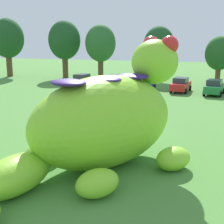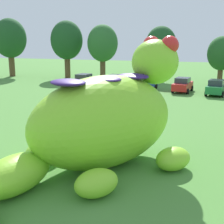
% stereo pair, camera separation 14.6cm
% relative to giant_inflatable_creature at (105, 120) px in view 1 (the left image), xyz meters
% --- Properties ---
extents(ground_plane, '(160.00, 160.00, 0.00)m').
position_rel_giant_inflatable_creature_xyz_m(ground_plane, '(-0.79, -0.73, -2.25)').
color(ground_plane, '#4C8438').
extents(giant_inflatable_creature, '(8.32, 11.95, 6.15)m').
position_rel_giant_inflatable_creature_xyz_m(giant_inflatable_creature, '(0.00, 0.00, 0.00)').
color(giant_inflatable_creature, '#8CD12D').
rests_on(giant_inflatable_creature, ground).
extents(car_yellow, '(2.23, 4.24, 1.72)m').
position_rel_giant_inflatable_creature_xyz_m(car_yellow, '(-11.80, 23.50, -1.39)').
color(car_yellow, yellow).
rests_on(car_yellow, ground).
extents(car_silver, '(2.53, 4.35, 1.72)m').
position_rel_giant_inflatable_creature_xyz_m(car_silver, '(-7.84, 23.91, -1.39)').
color(car_silver, '#B7BABF').
rests_on(car_silver, ground).
extents(car_blue, '(2.39, 4.31, 1.72)m').
position_rel_giant_inflatable_creature_xyz_m(car_blue, '(-3.67, 23.94, -1.39)').
color(car_blue, '#2347B7').
rests_on(car_blue, ground).
extents(car_red, '(2.24, 4.25, 1.72)m').
position_rel_giant_inflatable_creature_xyz_m(car_red, '(0.84, 23.63, -1.39)').
color(car_red, red).
rests_on(car_red, ground).
extents(car_green, '(2.34, 4.29, 1.72)m').
position_rel_giant_inflatable_creature_xyz_m(car_green, '(4.62, 22.78, -1.39)').
color(car_green, '#1E7238').
rests_on(car_green, ground).
extents(tree_far_left, '(5.41, 5.41, 9.60)m').
position_rel_giant_inflatable_creature_xyz_m(tree_far_left, '(-28.67, 31.01, 4.03)').
color(tree_far_left, brown).
rests_on(tree_far_left, ground).
extents(tree_left, '(5.13, 5.13, 9.10)m').
position_rel_giant_inflatable_creature_xyz_m(tree_left, '(-18.83, 32.40, 3.70)').
color(tree_left, brown).
rests_on(tree_left, ground).
extents(tree_mid_left, '(4.73, 4.73, 8.39)m').
position_rel_giant_inflatable_creature_xyz_m(tree_mid_left, '(-12.64, 32.43, 3.24)').
color(tree_mid_left, brown).
rests_on(tree_mid_left, ground).
extents(tree_centre_left, '(4.53, 4.53, 8.05)m').
position_rel_giant_inflatable_creature_xyz_m(tree_centre_left, '(-3.63, 32.88, 3.01)').
color(tree_centre_left, brown).
rests_on(tree_centre_left, ground).
extents(tree_centre, '(3.68, 3.68, 6.53)m').
position_rel_giant_inflatable_creature_xyz_m(tree_centre, '(4.88, 30.18, 2.02)').
color(tree_centre, brown).
rests_on(tree_centre, ground).
extents(spectator_near_inflatable, '(0.38, 0.26, 1.71)m').
position_rel_giant_inflatable_creature_xyz_m(spectator_near_inflatable, '(-2.31, 3.77, -1.40)').
color(spectator_near_inflatable, black).
rests_on(spectator_near_inflatable, ground).
extents(spectator_mid_field, '(0.38, 0.26, 1.71)m').
position_rel_giant_inflatable_creature_xyz_m(spectator_mid_field, '(-6.05, 9.58, -1.40)').
color(spectator_mid_field, '#726656').
rests_on(spectator_mid_field, ground).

